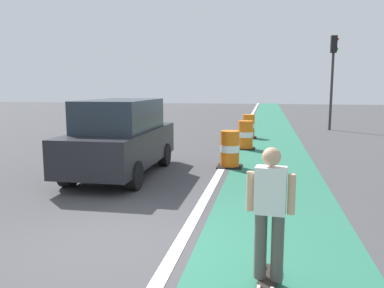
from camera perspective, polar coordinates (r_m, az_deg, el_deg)
name	(u,v)px	position (r m, az deg, el deg)	size (l,w,h in m)	color
ground_plane	(117,246)	(6.15, -10.88, -14.53)	(100.00, 100.00, 0.00)	#424244
bike_lane_strip	(272,141)	(17.41, 11.60, 0.38)	(2.50, 80.00, 0.01)	#286B51
lane_divider_stripe	(237,140)	(17.46, 6.68, 0.52)	(0.20, 80.00, 0.01)	silver
skateboarder_on_lane	(270,212)	(4.75, 11.35, -9.79)	(0.57, 0.82, 1.69)	black
parked_suv_nearest	(121,137)	(10.62, -10.36, 0.98)	(1.96, 4.62, 2.04)	black
traffic_barrel_front	(230,149)	(11.60, 5.57, -0.81)	(0.73, 0.73, 1.09)	orange
traffic_barrel_mid	(246,135)	(15.08, 7.86, 1.28)	(0.73, 0.73, 1.09)	orange
traffic_barrel_back	(249,126)	(18.47, 8.29, 2.57)	(0.73, 0.73, 1.09)	orange
traffic_light_corner	(333,66)	(22.82, 19.95, 10.72)	(0.41, 0.32, 5.10)	#2D2D2D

